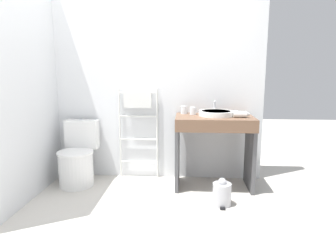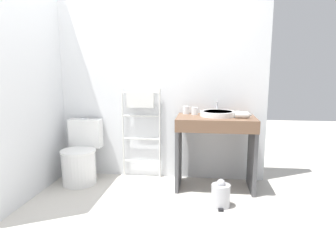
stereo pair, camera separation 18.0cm
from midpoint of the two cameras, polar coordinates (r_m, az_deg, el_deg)
name	(u,v)px [view 1 (the left image)]	position (r m, az deg, el deg)	size (l,w,h in m)	color
ground_plane	(139,223)	(2.83, -7.36, -17.89)	(12.00, 12.00, 0.00)	beige
wall_back	(154,76)	(3.75, -4.05, 9.51)	(2.67, 0.12, 2.56)	silver
wall_side	(26,77)	(3.53, -26.82, 8.37)	(0.12, 1.82, 2.56)	silver
toilet	(78,160)	(3.76, -18.17, -6.15)	(0.41, 0.54, 0.76)	white
towel_radiator	(138,115)	(3.71, -7.12, 2.11)	(0.50, 0.06, 1.12)	white
vanity_counter	(214,140)	(3.44, 7.26, -2.74)	(0.87, 0.55, 0.84)	brown
sink_basin	(216,113)	(3.43, 7.65, 2.44)	(0.40, 0.40, 0.06)	white
faucet	(215,105)	(3.61, 7.48, 3.91)	(0.02, 0.10, 0.15)	silver
cup_near_wall	(184,110)	(3.55, 1.61, 3.07)	(0.08, 0.08, 0.09)	white
cup_near_edge	(193,111)	(3.49, 3.29, 2.90)	(0.07, 0.07, 0.09)	white
hair_dryer	(241,114)	(3.36, 12.18, 2.23)	(0.19, 0.17, 0.07)	white
trash_bin	(222,193)	(3.12, 8.56, -12.61)	(0.19, 0.22, 0.29)	#B7B7BC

